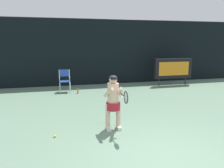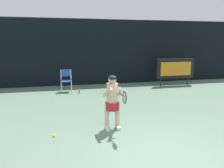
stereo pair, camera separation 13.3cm
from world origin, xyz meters
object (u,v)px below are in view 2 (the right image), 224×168
object	(u,v)px
umpire_chair	(66,79)
tennis_player	(112,100)
scoreboard	(175,69)
tennis_ball_loose	(54,136)
water_bottle	(79,91)
tennis_racket	(124,97)

from	to	relation	value
umpire_chair	tennis_player	world-z (taller)	tennis_player
scoreboard	tennis_ball_loose	world-z (taller)	scoreboard
tennis_ball_loose	scoreboard	bearing A→B (deg)	40.47
tennis_ball_loose	umpire_chair	bearing A→B (deg)	84.98
scoreboard	tennis_ball_loose	xyz separation A→B (m)	(-6.38, -5.44, -0.91)
umpire_chair	tennis_ball_loose	world-z (taller)	umpire_chair
umpire_chair	water_bottle	bearing A→B (deg)	-40.67
water_bottle	tennis_racket	xyz separation A→B (m)	(0.71, -5.23, 0.95)
water_bottle	tennis_player	bearing A→B (deg)	-83.05
scoreboard	water_bottle	xyz separation A→B (m)	(-5.34, -0.70, -0.82)
water_bottle	tennis_ball_loose	size ratio (longest dim) A/B	3.90
water_bottle	tennis_player	world-z (taller)	tennis_player
scoreboard	tennis_player	size ratio (longest dim) A/B	1.44
scoreboard	water_bottle	size ratio (longest dim) A/B	8.30
umpire_chair	tennis_ball_loose	distance (m)	5.30
water_bottle	tennis_player	distance (m)	4.66
water_bottle	tennis_ball_loose	bearing A→B (deg)	-102.33
scoreboard	umpire_chair	world-z (taller)	scoreboard
water_bottle	tennis_ball_loose	distance (m)	4.86
scoreboard	tennis_racket	world-z (taller)	scoreboard
tennis_player	tennis_racket	size ratio (longest dim) A/B	2.54
scoreboard	tennis_player	distance (m)	7.12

